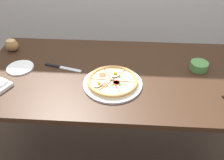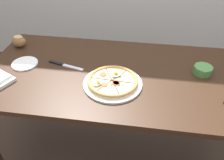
{
  "view_description": "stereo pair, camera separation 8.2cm",
  "coord_description": "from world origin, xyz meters",
  "views": [
    {
      "loc": [
        0.06,
        -1.11,
        1.57
      ],
      "look_at": [
        -0.0,
        -0.11,
        0.8
      ],
      "focal_mm": 38.0,
      "sensor_mm": 36.0,
      "label": 1
    },
    {
      "loc": [
        0.14,
        -1.11,
        1.57
      ],
      "look_at": [
        -0.0,
        -0.11,
        0.8
      ],
      "focal_mm": 38.0,
      "sensor_mm": 36.0,
      "label": 2
    }
  ],
  "objects": [
    {
      "name": "pizza",
      "position": [
        -0.0,
        -0.11,
        0.79
      ],
      "size": [
        0.32,
        0.32,
        0.05
      ],
      "color": "white",
      "rests_on": "dining_table"
    },
    {
      "name": "ground_plane",
      "position": [
        0.0,
        0.0,
        0.0
      ],
      "size": [
        12.0,
        12.0,
        0.0
      ],
      "primitive_type": "plane",
      "color": "#3D2D23"
    },
    {
      "name": "dining_table",
      "position": [
        0.0,
        0.0,
        0.66
      ],
      "size": [
        1.54,
        0.78,
        0.77
      ],
      "color": "#331E11",
      "rests_on": "ground_plane"
    },
    {
      "name": "bread_piece_near",
      "position": [
        -0.68,
        0.21,
        0.81
      ],
      "size": [
        0.1,
        0.08,
        0.08
      ],
      "rotation": [
        0.0,
        0.0,
        3.06
      ],
      "color": "olive",
      "rests_on": "dining_table"
    },
    {
      "name": "side_saucer",
      "position": [
        -0.56,
        0.01,
        0.77
      ],
      "size": [
        0.16,
        0.16,
        0.01
      ],
      "color": "white",
      "rests_on": "dining_table"
    },
    {
      "name": "ramekin_bowl",
      "position": [
        0.5,
        0.07,
        0.79
      ],
      "size": [
        0.11,
        0.11,
        0.05
      ],
      "color": "#4C8442",
      "rests_on": "dining_table"
    },
    {
      "name": "knife_main",
      "position": [
        -0.31,
        0.03,
        0.77
      ],
      "size": [
        0.23,
        0.08,
        0.01
      ],
      "rotation": [
        0.0,
        0.0,
        -0.27
      ],
      "color": "silver",
      "rests_on": "dining_table"
    }
  ]
}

